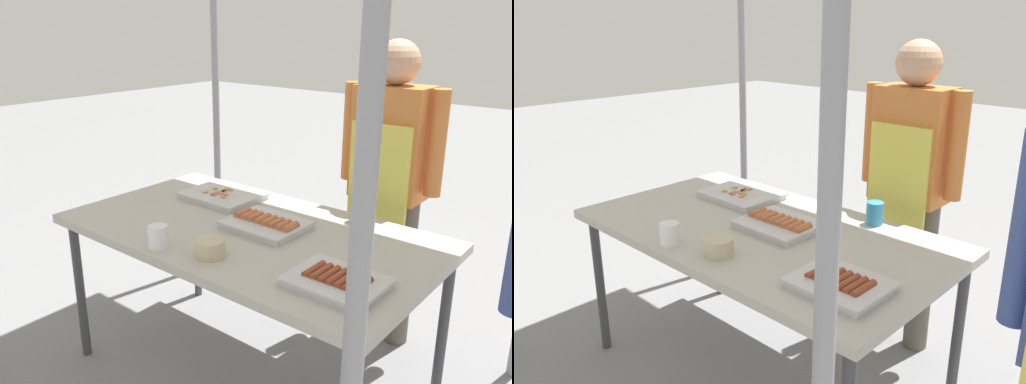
% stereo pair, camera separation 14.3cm
% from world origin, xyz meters
% --- Properties ---
extents(ground_plane, '(18.00, 18.00, 0.00)m').
position_xyz_m(ground_plane, '(0.00, 0.00, 0.00)').
color(ground_plane, slate).
extents(stall_table, '(1.60, 0.90, 0.75)m').
position_xyz_m(stall_table, '(0.00, 0.00, 0.70)').
color(stall_table, '#B7B2A8').
rests_on(stall_table, ground).
extents(tray_grilled_sausages, '(0.33, 0.27, 0.05)m').
position_xyz_m(tray_grilled_sausages, '(0.06, 0.04, 0.77)').
color(tray_grilled_sausages, silver).
rests_on(tray_grilled_sausages, stall_table).
extents(tray_meat_skewers, '(0.37, 0.29, 0.04)m').
position_xyz_m(tray_meat_skewers, '(-0.35, 0.21, 0.77)').
color(tray_meat_skewers, silver).
rests_on(tray_meat_skewers, stall_table).
extents(tray_pork_links, '(0.31, 0.25, 0.05)m').
position_xyz_m(tray_pork_links, '(0.56, -0.21, 0.77)').
color(tray_pork_links, silver).
rests_on(tray_pork_links, stall_table).
extents(condiment_bowl, '(0.12, 0.12, 0.07)m').
position_xyz_m(condiment_bowl, '(0.07, -0.31, 0.78)').
color(condiment_bowl, '#BFB28C').
rests_on(condiment_bowl, stall_table).
extents(drink_cup_near_edge, '(0.08, 0.08, 0.09)m').
position_xyz_m(drink_cup_near_edge, '(-0.14, -0.38, 0.79)').
color(drink_cup_near_edge, white).
rests_on(drink_cup_near_edge, stall_table).
extents(drink_cup_by_wok, '(0.07, 0.07, 0.10)m').
position_xyz_m(drink_cup_by_wok, '(0.32, 0.37, 0.80)').
color(drink_cup_by_wok, '#338CBF').
rests_on(drink_cup_by_wok, stall_table).
extents(vendor_woman, '(0.52, 0.22, 1.52)m').
position_xyz_m(vendor_woman, '(0.29, 0.71, 0.89)').
color(vendor_woman, '#595147').
rests_on(vendor_woman, ground).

